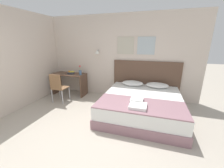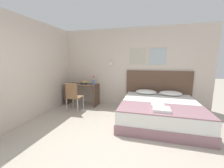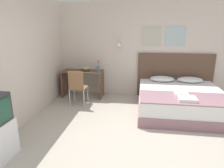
{
  "view_description": "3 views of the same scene",
  "coord_description": "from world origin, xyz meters",
  "px_view_note": "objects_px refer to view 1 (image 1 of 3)",
  "views": [
    {
      "loc": [
        1.24,
        -1.64,
        1.82
      ],
      "look_at": [
        0.24,
        1.66,
        0.75
      ],
      "focal_mm": 22.0,
      "sensor_mm": 36.0,
      "label": 1
    },
    {
      "loc": [
        0.72,
        -1.96,
        1.56
      ],
      "look_at": [
        -0.29,
        1.83,
        0.9
      ],
      "focal_mm": 22.0,
      "sensor_mm": 36.0,
      "label": 2
    },
    {
      "loc": [
        0.07,
        -2.96,
        1.91
      ],
      "look_at": [
        -0.56,
        1.4,
        0.68
      ],
      "focal_mm": 32.0,
      "sensor_mm": 36.0,
      "label": 3
    }
  ],
  "objects_px": {
    "fruit_bowl": "(71,73)",
    "flower_vase": "(80,72)",
    "pillow_right": "(157,85)",
    "folded_towel_mid_bed": "(138,106)",
    "pillow_left": "(133,83)",
    "desk_chair": "(58,86)",
    "bed": "(141,105)",
    "folded_towel_near_foot": "(137,100)",
    "desk": "(70,80)",
    "throw_blanket": "(140,105)",
    "headboard": "(145,81)"
  },
  "relations": [
    {
      "from": "bed",
      "to": "pillow_left",
      "type": "bearing_deg",
      "value": 115.18
    },
    {
      "from": "desk",
      "to": "desk_chair",
      "type": "xyz_separation_m",
      "value": [
        0.07,
        -0.72,
        0.0
      ]
    },
    {
      "from": "folded_towel_near_foot",
      "to": "desk",
      "type": "distance_m",
      "value": 2.76
    },
    {
      "from": "headboard",
      "to": "desk",
      "type": "xyz_separation_m",
      "value": [
        -2.58,
        -0.35,
        -0.1
      ]
    },
    {
      "from": "desk_chair",
      "to": "desk",
      "type": "bearing_deg",
      "value": 95.2
    },
    {
      "from": "bed",
      "to": "pillow_left",
      "type": "distance_m",
      "value": 0.92
    },
    {
      "from": "headboard",
      "to": "flower_vase",
      "type": "xyz_separation_m",
      "value": [
        -2.11,
        -0.39,
        0.24
      ]
    },
    {
      "from": "folded_towel_near_foot",
      "to": "pillow_right",
      "type": "bearing_deg",
      "value": 70.02
    },
    {
      "from": "pillow_left",
      "to": "fruit_bowl",
      "type": "distance_m",
      "value": 2.14
    },
    {
      "from": "folded_towel_mid_bed",
      "to": "desk",
      "type": "distance_m",
      "value": 2.94
    },
    {
      "from": "fruit_bowl",
      "to": "pillow_left",
      "type": "bearing_deg",
      "value": 2.14
    },
    {
      "from": "throw_blanket",
      "to": "folded_towel_near_foot",
      "type": "distance_m",
      "value": 0.17
    },
    {
      "from": "throw_blanket",
      "to": "fruit_bowl",
      "type": "distance_m",
      "value": 2.82
    },
    {
      "from": "folded_towel_mid_bed",
      "to": "flower_vase",
      "type": "bearing_deg",
      "value": 146.02
    },
    {
      "from": "bed",
      "to": "desk",
      "type": "xyz_separation_m",
      "value": [
        -2.58,
        0.71,
        0.27
      ]
    },
    {
      "from": "throw_blanket",
      "to": "desk_chair",
      "type": "height_order",
      "value": "desk_chair"
    },
    {
      "from": "throw_blanket",
      "to": "desk_chair",
      "type": "distance_m",
      "value": 2.59
    },
    {
      "from": "bed",
      "to": "pillow_left",
      "type": "xyz_separation_m",
      "value": [
        -0.37,
        0.78,
        0.33
      ]
    },
    {
      "from": "folded_towel_mid_bed",
      "to": "flower_vase",
      "type": "distance_m",
      "value": 2.54
    },
    {
      "from": "pillow_left",
      "to": "fruit_bowl",
      "type": "xyz_separation_m",
      "value": [
        -2.13,
        -0.08,
        0.21
      ]
    },
    {
      "from": "pillow_left",
      "to": "folded_towel_near_foot",
      "type": "distance_m",
      "value": 1.26
    },
    {
      "from": "pillow_left",
      "to": "folded_towel_near_foot",
      "type": "relative_size",
      "value": 2.24
    },
    {
      "from": "headboard",
      "to": "desk",
      "type": "bearing_deg",
      "value": -172.36
    },
    {
      "from": "bed",
      "to": "folded_towel_near_foot",
      "type": "xyz_separation_m",
      "value": [
        -0.08,
        -0.45,
        0.31
      ]
    },
    {
      "from": "pillow_right",
      "to": "flower_vase",
      "type": "xyz_separation_m",
      "value": [
        -2.48,
        -0.11,
        0.28
      ]
    },
    {
      "from": "headboard",
      "to": "throw_blanket",
      "type": "xyz_separation_m",
      "value": [
        0.0,
        -1.65,
        -0.1
      ]
    },
    {
      "from": "fruit_bowl",
      "to": "flower_vase",
      "type": "xyz_separation_m",
      "value": [
        0.38,
        -0.03,
        0.07
      ]
    },
    {
      "from": "bed",
      "to": "folded_towel_mid_bed",
      "type": "xyz_separation_m",
      "value": [
        -0.02,
        -0.74,
        0.31
      ]
    },
    {
      "from": "pillow_left",
      "to": "bed",
      "type": "bearing_deg",
      "value": -64.82
    },
    {
      "from": "pillow_left",
      "to": "pillow_right",
      "type": "relative_size",
      "value": 1.0
    },
    {
      "from": "folded_towel_mid_bed",
      "to": "desk_chair",
      "type": "height_order",
      "value": "desk_chair"
    },
    {
      "from": "bed",
      "to": "flower_vase",
      "type": "bearing_deg",
      "value": 162.43
    },
    {
      "from": "throw_blanket",
      "to": "fruit_bowl",
      "type": "height_order",
      "value": "fruit_bowl"
    },
    {
      "from": "desk",
      "to": "flower_vase",
      "type": "distance_m",
      "value": 0.58
    },
    {
      "from": "folded_towel_mid_bed",
      "to": "fruit_bowl",
      "type": "relative_size",
      "value": 1.35
    },
    {
      "from": "pillow_right",
      "to": "flower_vase",
      "type": "distance_m",
      "value": 2.49
    },
    {
      "from": "desk_chair",
      "to": "pillow_left",
      "type": "bearing_deg",
      "value": 20.04
    },
    {
      "from": "folded_towel_near_foot",
      "to": "flower_vase",
      "type": "height_order",
      "value": "flower_vase"
    },
    {
      "from": "throw_blanket",
      "to": "folded_towel_near_foot",
      "type": "height_order",
      "value": "folded_towel_near_foot"
    },
    {
      "from": "pillow_left",
      "to": "desk_chair",
      "type": "distance_m",
      "value": 2.29
    },
    {
      "from": "desk",
      "to": "flower_vase",
      "type": "xyz_separation_m",
      "value": [
        0.47,
        -0.04,
        0.34
      ]
    },
    {
      "from": "throw_blanket",
      "to": "folded_towel_mid_bed",
      "type": "bearing_deg",
      "value": -98.62
    },
    {
      "from": "headboard",
      "to": "folded_towel_mid_bed",
      "type": "xyz_separation_m",
      "value": [
        -0.02,
        -1.8,
        -0.06
      ]
    },
    {
      "from": "pillow_right",
      "to": "folded_towel_near_foot",
      "type": "height_order",
      "value": "pillow_right"
    },
    {
      "from": "headboard",
      "to": "pillow_left",
      "type": "distance_m",
      "value": 0.46
    },
    {
      "from": "throw_blanket",
      "to": "fruit_bowl",
      "type": "relative_size",
      "value": 7.31
    },
    {
      "from": "bed",
      "to": "flower_vase",
      "type": "xyz_separation_m",
      "value": [
        -2.11,
        0.67,
        0.61
      ]
    },
    {
      "from": "pillow_left",
      "to": "folded_towel_mid_bed",
      "type": "distance_m",
      "value": 1.56
    },
    {
      "from": "desk_chair",
      "to": "fruit_bowl",
      "type": "bearing_deg",
      "value": 88.12
    },
    {
      "from": "pillow_right",
      "to": "desk",
      "type": "height_order",
      "value": "desk"
    }
  ]
}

